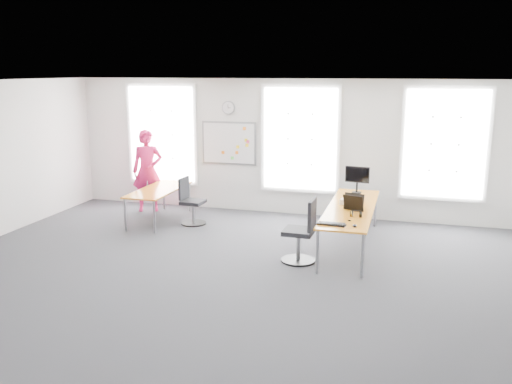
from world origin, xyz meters
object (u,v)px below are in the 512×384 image
(desk_left, at_px, (159,191))
(person, at_px, (148,171))
(headphones, at_px, (356,214))
(keyboard, at_px, (332,224))
(monitor, at_px, (357,177))
(desk_right, at_px, (351,210))
(chair_left, at_px, (191,204))
(chair_right, at_px, (302,235))

(desk_left, bearing_deg, person, 131.02)
(headphones, bearing_deg, person, 149.97)
(desk_left, bearing_deg, keyboard, -25.94)
(keyboard, height_order, monitor, monitor)
(desk_right, bearing_deg, headphones, -77.15)
(chair_left, xyz_separation_m, monitor, (3.38, 0.57, 0.65))
(chair_left, bearing_deg, monitor, -77.62)
(desk_left, distance_m, monitor, 4.18)
(chair_right, bearing_deg, person, -119.26)
(keyboard, bearing_deg, headphones, 68.91)
(desk_left, bearing_deg, chair_right, -26.30)
(monitor, bearing_deg, desk_right, -82.12)
(desk_right, height_order, desk_left, desk_right)
(desk_left, distance_m, keyboard, 4.42)
(chair_right, bearing_deg, chair_left, -119.92)
(desk_left, relative_size, monitor, 3.53)
(chair_left, relative_size, keyboard, 2.19)
(keyboard, bearing_deg, monitor, 93.49)
(desk_left, xyz_separation_m, headphones, (4.29, -1.34, 0.17))
(desk_right, xyz_separation_m, headphones, (0.15, -0.65, 0.10))
(chair_left, relative_size, headphones, 5.03)
(desk_right, relative_size, chair_left, 3.13)
(keyboard, bearing_deg, person, 157.20)
(desk_right, height_order, person, person)
(chair_left, distance_m, headphones, 3.79)
(desk_right, bearing_deg, keyboard, -97.84)
(headphones, bearing_deg, desk_right, 95.42)
(chair_left, relative_size, person, 0.53)
(desk_left, relative_size, keyboard, 4.23)
(desk_left, distance_m, person, 0.98)
(chair_left, bearing_deg, chair_right, -118.46)
(chair_right, distance_m, keyboard, 0.63)
(desk_left, xyz_separation_m, keyboard, (3.97, -1.93, 0.12))
(chair_right, xyz_separation_m, chair_left, (-2.71, 1.65, -0.05))
(person, bearing_deg, keyboard, -52.96)
(headphones, bearing_deg, chair_left, 152.74)
(desk_left, distance_m, chair_right, 3.86)
(person, relative_size, monitor, 3.45)
(desk_right, distance_m, chair_right, 1.25)
(chair_right, relative_size, person, 0.58)
(chair_left, bearing_deg, person, 63.54)
(monitor, bearing_deg, chair_right, -99.81)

